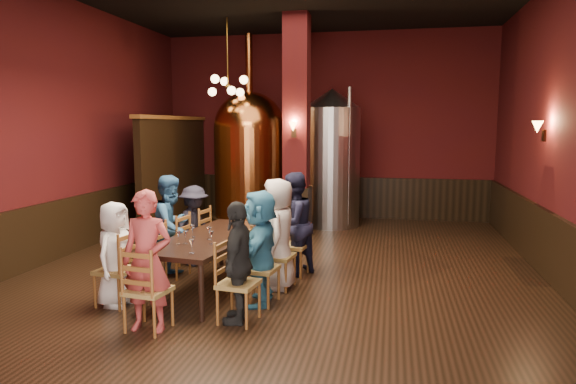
% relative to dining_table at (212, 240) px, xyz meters
% --- Properties ---
extents(room, '(10.00, 10.02, 4.50)m').
position_rel_dining_table_xyz_m(room, '(0.77, 1.03, 1.56)').
color(room, black).
rests_on(room, ground).
extents(wainscot_right, '(0.08, 9.90, 1.00)m').
position_rel_dining_table_xyz_m(wainscot_right, '(4.73, 1.03, -0.19)').
color(wainscot_right, black).
rests_on(wainscot_right, ground).
extents(wainscot_back, '(7.90, 0.08, 1.00)m').
position_rel_dining_table_xyz_m(wainscot_back, '(0.77, 5.99, -0.19)').
color(wainscot_back, black).
rests_on(wainscot_back, ground).
extents(wainscot_left, '(0.08, 9.90, 1.00)m').
position_rel_dining_table_xyz_m(wainscot_left, '(-3.19, 1.03, -0.19)').
color(wainscot_left, black).
rests_on(wainscot_left, ground).
extents(column, '(0.58, 0.58, 4.50)m').
position_rel_dining_table_xyz_m(column, '(0.47, 3.83, 1.56)').
color(column, '#450F0E').
rests_on(column, ground).
extents(partition, '(0.22, 3.50, 2.40)m').
position_rel_dining_table_xyz_m(partition, '(-2.43, 4.23, 0.51)').
color(partition, black).
rests_on(partition, ground).
extents(pendant_cluster, '(0.90, 0.90, 1.70)m').
position_rel_dining_table_xyz_m(pendant_cluster, '(-1.03, 3.93, 2.41)').
color(pendant_cluster, '#A57226').
rests_on(pendant_cluster, room).
extents(sconce_wall, '(0.20, 0.20, 0.36)m').
position_rel_dining_table_xyz_m(sconce_wall, '(4.67, 1.83, 1.51)').
color(sconce_wall, black).
rests_on(sconce_wall, room).
extents(sconce_column, '(0.20, 0.20, 0.36)m').
position_rel_dining_table_xyz_m(sconce_column, '(0.47, 3.53, 1.51)').
color(sconce_column, black).
rests_on(sconce_column, column).
extents(dining_table, '(1.30, 2.51, 0.75)m').
position_rel_dining_table_xyz_m(dining_table, '(0.00, 0.00, 0.00)').
color(dining_table, black).
rests_on(dining_table, ground).
extents(chair_0, '(0.52, 0.52, 0.92)m').
position_rel_dining_table_xyz_m(chair_0, '(-0.97, -0.88, -0.23)').
color(chair_0, brown).
rests_on(chair_0, ground).
extents(person_0, '(0.47, 0.68, 1.33)m').
position_rel_dining_table_xyz_m(person_0, '(-0.97, -0.88, -0.02)').
color(person_0, white).
rests_on(person_0, ground).
extents(chair_1, '(0.52, 0.52, 0.92)m').
position_rel_dining_table_xyz_m(chair_1, '(-0.89, -0.22, -0.23)').
color(chair_1, brown).
rests_on(chair_1, ground).
extents(person_1, '(0.35, 0.49, 1.28)m').
position_rel_dining_table_xyz_m(person_1, '(-0.89, -0.22, -0.05)').
color(person_1, red).
rests_on(person_1, ground).
extents(chair_2, '(0.52, 0.52, 0.92)m').
position_rel_dining_table_xyz_m(chair_2, '(-0.80, 0.44, -0.23)').
color(chair_2, brown).
rests_on(chair_2, ground).
extents(person_2, '(0.49, 0.80, 1.54)m').
position_rel_dining_table_xyz_m(person_2, '(-0.80, 0.44, 0.08)').
color(person_2, navy).
rests_on(person_2, ground).
extents(chair_3, '(0.52, 0.52, 0.92)m').
position_rel_dining_table_xyz_m(chair_3, '(-0.71, 1.10, -0.23)').
color(chair_3, brown).
rests_on(chair_3, ground).
extents(person_3, '(0.67, 0.93, 1.31)m').
position_rel_dining_table_xyz_m(person_3, '(-0.71, 1.10, -0.03)').
color(person_3, black).
rests_on(person_3, ground).
extents(chair_4, '(0.52, 0.52, 0.92)m').
position_rel_dining_table_xyz_m(chair_4, '(0.71, -1.10, -0.23)').
color(chair_4, brown).
rests_on(chair_4, ground).
extents(person_4, '(0.38, 0.85, 1.42)m').
position_rel_dining_table_xyz_m(person_4, '(0.71, -1.10, 0.02)').
color(person_4, black).
rests_on(person_4, ground).
extents(chair_5, '(0.52, 0.52, 0.92)m').
position_rel_dining_table_xyz_m(chair_5, '(0.80, -0.44, -0.23)').
color(chair_5, brown).
rests_on(chair_5, ground).
extents(person_5, '(0.59, 1.40, 1.47)m').
position_rel_dining_table_xyz_m(person_5, '(0.80, -0.44, 0.05)').
color(person_5, teal).
rests_on(person_5, ground).
extents(chair_6, '(0.52, 0.52, 0.92)m').
position_rel_dining_table_xyz_m(chair_6, '(0.89, 0.22, -0.23)').
color(chair_6, brown).
rests_on(chair_6, ground).
extents(person_6, '(0.63, 0.84, 1.55)m').
position_rel_dining_table_xyz_m(person_6, '(0.89, 0.22, 0.09)').
color(person_6, '#C0B0A9').
rests_on(person_6, ground).
extents(chair_7, '(0.52, 0.52, 0.92)m').
position_rel_dining_table_xyz_m(chair_7, '(0.97, 0.88, -0.23)').
color(chair_7, brown).
rests_on(chair_7, ground).
extents(person_7, '(0.70, 0.85, 1.58)m').
position_rel_dining_table_xyz_m(person_7, '(0.97, 0.88, 0.10)').
color(person_7, black).
rests_on(person_7, ground).
extents(chair_8, '(0.52, 0.52, 0.92)m').
position_rel_dining_table_xyz_m(chair_8, '(-0.20, -1.54, -0.23)').
color(chair_8, brown).
rests_on(chair_8, ground).
extents(person_8, '(0.59, 0.39, 1.58)m').
position_rel_dining_table_xyz_m(person_8, '(-0.20, -1.54, 0.10)').
color(person_8, '#A83838').
rests_on(person_8, ground).
extents(copper_kettle, '(2.06, 2.06, 4.29)m').
position_rel_dining_table_xyz_m(copper_kettle, '(-0.77, 4.68, 0.88)').
color(copper_kettle, black).
rests_on(copper_kettle, ground).
extents(steel_vessel, '(1.57, 1.57, 3.08)m').
position_rel_dining_table_xyz_m(steel_vessel, '(1.08, 4.88, 0.85)').
color(steel_vessel, '#B2B2B7').
rests_on(steel_vessel, ground).
extents(rose_vase, '(0.20, 0.20, 0.34)m').
position_rel_dining_table_xyz_m(rose_vase, '(0.33, 0.97, 0.28)').
color(rose_vase, white).
rests_on(rose_vase, dining_table).
extents(wine_glass_0, '(0.07, 0.07, 0.17)m').
position_rel_dining_table_xyz_m(wine_glass_0, '(0.16, -0.47, 0.15)').
color(wine_glass_0, white).
rests_on(wine_glass_0, dining_table).
extents(wine_glass_1, '(0.07, 0.07, 0.17)m').
position_rel_dining_table_xyz_m(wine_glass_1, '(0.03, -0.22, 0.15)').
color(wine_glass_1, white).
rests_on(wine_glass_1, dining_table).
extents(wine_glass_2, '(0.07, 0.07, 0.17)m').
position_rel_dining_table_xyz_m(wine_glass_2, '(0.26, 0.15, 0.15)').
color(wine_glass_2, white).
rests_on(wine_glass_2, dining_table).
extents(wine_glass_3, '(0.07, 0.07, 0.17)m').
position_rel_dining_table_xyz_m(wine_glass_3, '(-0.26, -0.55, 0.15)').
color(wine_glass_3, white).
rests_on(wine_glass_3, dining_table).
extents(wine_glass_4, '(0.07, 0.07, 0.17)m').
position_rel_dining_table_xyz_m(wine_glass_4, '(-0.24, -0.13, 0.15)').
color(wine_glass_4, white).
rests_on(wine_glass_4, dining_table).
extents(wine_glass_5, '(0.07, 0.07, 0.17)m').
position_rel_dining_table_xyz_m(wine_glass_5, '(-0.18, -0.52, 0.15)').
color(wine_glass_5, white).
rests_on(wine_glass_5, dining_table).
extents(wine_glass_6, '(0.07, 0.07, 0.17)m').
position_rel_dining_table_xyz_m(wine_glass_6, '(0.10, -0.98, 0.15)').
color(wine_glass_6, white).
rests_on(wine_glass_6, dining_table).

